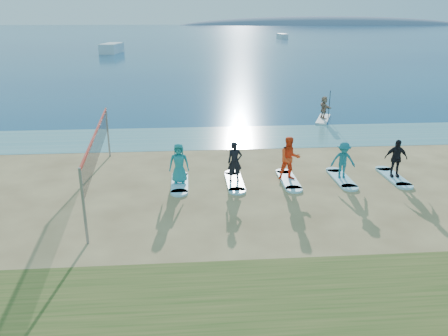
{
  "coord_description": "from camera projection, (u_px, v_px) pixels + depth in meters",
  "views": [
    {
      "loc": [
        -1.66,
        -14.02,
        6.76
      ],
      "look_at": [
        -0.39,
        2.0,
        1.1
      ],
      "focal_mm": 35.0,
      "sensor_mm": 36.0,
      "label": 1
    }
  ],
  "objects": [
    {
      "name": "surfboard_2",
      "position": [
        288.0,
        180.0,
        18.73
      ],
      "size": [
        0.7,
        2.2,
        0.09
      ],
      "primitive_type": "cube",
      "color": "#A2E6FB",
      "rests_on": "ground"
    },
    {
      "name": "boat_offshore_a",
      "position": [
        112.0,
        53.0,
        81.12
      ],
      "size": [
        3.57,
        7.57,
        1.75
      ],
      "primitive_type": "cube",
      "rotation": [
        0.0,
        0.0,
        -0.11
      ],
      "color": "silver",
      "rests_on": "ground"
    },
    {
      "name": "island_ridge",
      "position": [
        326.0,
        25.0,
        304.72
      ],
      "size": [
        220.0,
        56.0,
        18.0
      ],
      "primitive_type": "ellipsoid",
      "color": "slate",
      "rests_on": "ground"
    },
    {
      "name": "student_0",
      "position": [
        179.0,
        163.0,
        18.09
      ],
      "size": [
        0.84,
        0.55,
        1.7
      ],
      "primitive_type": "imported",
      "rotation": [
        0.0,
        0.0,
        -0.01
      ],
      "color": "teal",
      "rests_on": "surfboard_0"
    },
    {
      "name": "ground",
      "position": [
        239.0,
        215.0,
        15.55
      ],
      "size": [
        600.0,
        600.0,
        0.0
      ],
      "primitive_type": "plane",
      "color": "tan",
      "rests_on": "ground"
    },
    {
      "name": "student_4",
      "position": [
        396.0,
        158.0,
        18.79
      ],
      "size": [
        1.01,
        0.52,
        1.65
      ],
      "primitive_type": "imported",
      "rotation": [
        0.0,
        0.0,
        -0.13
      ],
      "color": "black",
      "rests_on": "surfboard_4"
    },
    {
      "name": "student_1",
      "position": [
        235.0,
        162.0,
        18.26
      ],
      "size": [
        0.66,
        0.47,
        1.7
      ],
      "primitive_type": "imported",
      "rotation": [
        0.0,
        0.0,
        0.1
      ],
      "color": "black",
      "rests_on": "surfboard_1"
    },
    {
      "name": "paddleboard",
      "position": [
        323.0,
        119.0,
        29.59
      ],
      "size": [
        1.8,
        3.04,
        0.12
      ],
      "primitive_type": "cube",
      "rotation": [
        0.0,
        0.0,
        -0.39
      ],
      "color": "silver",
      "rests_on": "ground"
    },
    {
      "name": "paddleboarder",
      "position": [
        324.0,
        107.0,
        29.32
      ],
      "size": [
        0.66,
        1.44,
        1.5
      ],
      "primitive_type": "imported",
      "rotation": [
        0.0,
        0.0,
        1.73
      ],
      "color": "tan",
      "rests_on": "paddleboard"
    },
    {
      "name": "surfboard_3",
      "position": [
        341.0,
        179.0,
        18.91
      ],
      "size": [
        0.7,
        2.2,
        0.09
      ],
      "primitive_type": "cube",
      "color": "#A2E6FB",
      "rests_on": "ground"
    },
    {
      "name": "boat_offshore_b",
      "position": [
        282.0,
        39.0,
        129.09
      ],
      "size": [
        2.47,
        5.85,
        1.45
      ],
      "primitive_type": "cube",
      "rotation": [
        0.0,
        0.0,
        0.1
      ],
      "color": "silver",
      "rests_on": "ground"
    },
    {
      "name": "surfboard_1",
      "position": [
        235.0,
        182.0,
        18.56
      ],
      "size": [
        0.7,
        2.2,
        0.09
      ],
      "primitive_type": "cube",
      "color": "#A2E6FB",
      "rests_on": "ground"
    },
    {
      "name": "shallow_water",
      "position": [
        219.0,
        137.0,
        25.42
      ],
      "size": [
        600.0,
        600.0,
        0.0
      ],
      "primitive_type": "plane",
      "color": "teal",
      "rests_on": "ground"
    },
    {
      "name": "student_3",
      "position": [
        343.0,
        160.0,
        18.63
      ],
      "size": [
        1.11,
        0.75,
        1.59
      ],
      "primitive_type": "imported",
      "rotation": [
        0.0,
        0.0,
        -0.17
      ],
      "color": "#1A6F7F",
      "rests_on": "surfboard_3"
    },
    {
      "name": "student_2",
      "position": [
        290.0,
        158.0,
        18.41
      ],
      "size": [
        0.94,
        0.74,
        1.87
      ],
      "primitive_type": "imported",
      "rotation": [
        0.0,
        0.0,
        0.04
      ],
      "color": "#FF471A",
      "rests_on": "surfboard_2"
    },
    {
      "name": "ocean",
      "position": [
        192.0,
        33.0,
        165.99
      ],
      "size": [
        600.0,
        600.0,
        0.0
      ],
      "primitive_type": "plane",
      "color": "navy",
      "rests_on": "ground"
    },
    {
      "name": "surfboard_0",
      "position": [
        180.0,
        183.0,
        18.38
      ],
      "size": [
        0.7,
        2.2,
        0.09
      ],
      "primitive_type": "cube",
      "color": "#A2E6FB",
      "rests_on": "ground"
    },
    {
      "name": "surfboard_4",
      "position": [
        393.0,
        177.0,
        19.08
      ],
      "size": [
        0.7,
        2.2,
        0.09
      ],
      "primitive_type": "cube",
      "color": "#A2E6FB",
      "rests_on": "ground"
    },
    {
      "name": "volleyball_net",
      "position": [
        97.0,
        145.0,
        17.22
      ],
      "size": [
        0.88,
        9.06,
        2.5
      ],
      "rotation": [
        0.0,
        0.0,
        0.09
      ],
      "color": "gray",
      "rests_on": "ground"
    }
  ]
}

